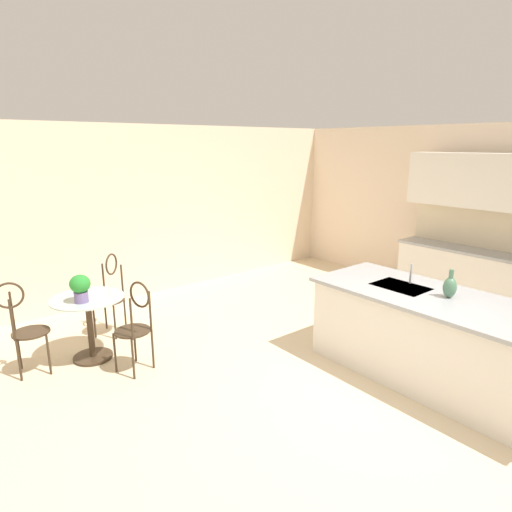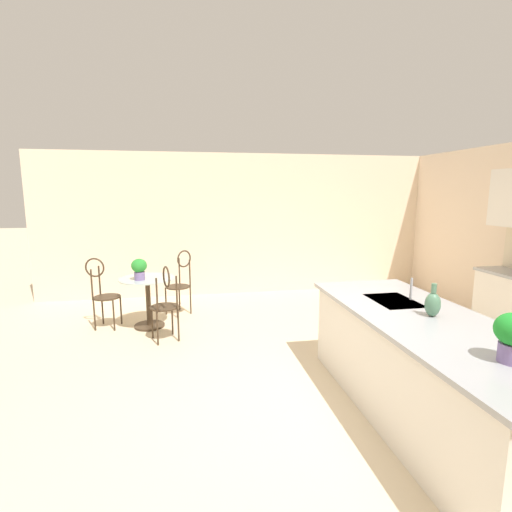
% 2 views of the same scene
% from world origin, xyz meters
% --- Properties ---
extents(ground_plane, '(40.00, 40.00, 0.00)m').
position_xyz_m(ground_plane, '(0.00, 0.00, 0.00)').
color(ground_plane, beige).
extents(wall_left_window, '(0.12, 7.80, 2.70)m').
position_xyz_m(wall_left_window, '(-4.26, 0.00, 1.35)').
color(wall_left_window, beige).
rests_on(wall_left_window, ground).
extents(kitchen_island, '(2.80, 1.06, 0.92)m').
position_xyz_m(kitchen_island, '(0.30, 0.85, 0.46)').
color(kitchen_island, white).
rests_on(kitchen_island, ground).
extents(bistro_table, '(0.80, 0.80, 0.74)m').
position_xyz_m(bistro_table, '(-2.53, -1.73, 0.45)').
color(bistro_table, '#3D2D1E').
rests_on(bistro_table, ground).
extents(chair_near_window, '(0.52, 0.48, 1.04)m').
position_xyz_m(chair_near_window, '(-1.91, -1.45, 0.57)').
color(chair_near_window, '#3D2D1E').
rests_on(chair_near_window, ground).
extents(chair_by_island, '(0.45, 0.51, 1.04)m').
position_xyz_m(chair_by_island, '(-2.63, -2.37, 0.57)').
color(chair_by_island, '#3D2D1E').
rests_on(chair_by_island, ground).
extents(chair_toward_desk, '(0.54, 0.54, 1.04)m').
position_xyz_m(chair_toward_desk, '(-3.09, -1.27, 0.57)').
color(chair_toward_desk, '#3D2D1E').
rests_on(chair_toward_desk, ground).
extents(sink_faucet, '(0.02, 0.02, 0.22)m').
position_xyz_m(sink_faucet, '(-0.25, 1.03, 1.03)').
color(sink_faucet, '#B2B5BA').
rests_on(sink_faucet, kitchen_island).
extents(potted_plant_on_table, '(0.22, 0.22, 0.31)m').
position_xyz_m(potted_plant_on_table, '(-2.43, -1.82, 0.92)').
color(potted_plant_on_table, '#7A669E').
rests_on(potted_plant_on_table, bistro_table).
extents(vase_on_counter, '(0.13, 0.13, 0.29)m').
position_xyz_m(vase_on_counter, '(0.25, 0.92, 1.03)').
color(vase_on_counter, '#4C7A5B').
rests_on(vase_on_counter, kitchen_island).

